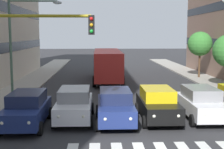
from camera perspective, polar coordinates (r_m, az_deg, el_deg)
car_1 at (r=17.94m, az=15.76°, el=-4.95°), size 2.02×4.44×1.72m
car_2 at (r=17.20m, az=8.21°, el=-5.26°), size 2.02×4.44×1.72m
car_3 at (r=16.53m, az=0.60°, el=-5.70°), size 2.02×4.44×1.72m
car_4 at (r=17.06m, az=-6.79°, el=-5.34°), size 2.02×4.44×1.72m
car_5 at (r=16.46m, az=-15.07°, el=-6.01°), size 2.02×4.44×1.72m
bus_behind_traffic at (r=31.16m, az=-0.84°, el=2.23°), size 2.78×10.50×3.00m
traffic_light_gantry at (r=13.01m, az=-17.20°, el=3.08°), size 4.56×0.36×5.50m
street_lamp_right at (r=21.13m, az=-16.26°, el=6.24°), size 3.40×0.28×6.68m
street_tree_3 at (r=33.99m, az=15.58°, el=5.34°), size 2.50×2.50×4.73m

